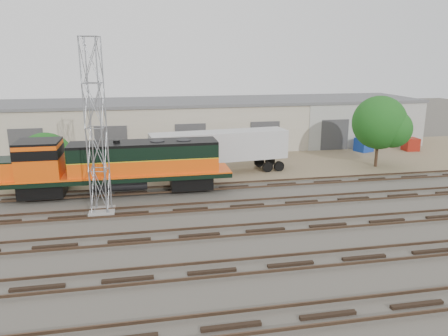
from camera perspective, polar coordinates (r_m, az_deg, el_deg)
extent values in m
plane|color=#47423A|center=(28.57, -4.06, -6.53)|extent=(140.00, 140.00, 0.00)
cube|color=#726047|center=(42.84, -6.53, 0.61)|extent=(80.00, 16.00, 0.02)
cube|color=black|center=(17.97, 0.95, -19.98)|extent=(80.00, 2.40, 0.14)
cube|color=#4C3828|center=(17.29, 1.50, -20.98)|extent=(80.00, 0.08, 0.14)
cube|color=#4C3828|center=(18.51, 0.44, -18.33)|extent=(80.00, 0.08, 0.14)
cube|color=black|center=(21.76, -1.57, -13.37)|extent=(80.00, 2.40, 0.14)
cube|color=#4C3828|center=(21.04, -1.22, -13.97)|extent=(80.00, 0.08, 0.14)
cube|color=#4C3828|center=(22.36, -1.89, -12.17)|extent=(80.00, 0.08, 0.14)
cube|color=black|center=(25.78, -3.23, -8.75)|extent=(80.00, 2.40, 0.14)
cube|color=#4C3828|center=(25.04, -3.00, -9.13)|extent=(80.00, 0.08, 0.14)
cube|color=#4C3828|center=(26.41, -3.46, -7.84)|extent=(80.00, 0.08, 0.14)
cube|color=black|center=(29.94, -4.42, -5.39)|extent=(80.00, 2.40, 0.14)
cube|color=#4C3828|center=(29.19, -4.25, -5.63)|extent=(80.00, 0.08, 0.14)
cube|color=#4C3828|center=(30.59, -4.59, -4.67)|extent=(80.00, 0.08, 0.14)
cube|color=black|center=(34.18, -5.30, -2.86)|extent=(80.00, 2.40, 0.14)
cube|color=#4C3828|center=(33.43, -5.17, -3.01)|extent=(80.00, 0.08, 0.14)
cube|color=#4C3828|center=(34.85, -5.43, -2.27)|extent=(80.00, 0.08, 0.14)
cube|color=#BFB59F|center=(50.18, -7.36, 5.53)|extent=(58.00, 10.00, 5.00)
cube|color=#59595B|center=(49.84, -7.46, 8.54)|extent=(58.40, 10.40, 0.30)
cube|color=#999993|center=(51.61, 18.33, 5.17)|extent=(14.00, 0.10, 5.00)
cube|color=#333335|center=(46.53, -24.36, 2.64)|extent=(3.20, 0.12, 3.40)
cube|color=#333335|center=(45.33, -14.48, 3.20)|extent=(3.20, 0.12, 3.40)
cube|color=#333335|center=(45.52, -4.38, 3.67)|extent=(3.20, 0.12, 3.40)
cube|color=#333335|center=(47.09, 5.36, 4.01)|extent=(3.20, 0.12, 3.40)
cube|color=#333335|center=(49.91, 14.23, 4.23)|extent=(3.20, 0.12, 3.40)
cube|color=black|center=(34.60, -22.58, -2.51)|extent=(3.17, 2.38, 0.99)
cube|color=black|center=(34.04, -4.33, -1.67)|extent=(3.17, 2.38, 0.99)
cube|color=black|center=(33.70, -13.59, -1.03)|extent=(16.84, 2.97, 0.35)
cylinder|color=black|center=(33.87, -13.53, -2.04)|extent=(4.16, 1.09, 1.09)
cube|color=#EA4F0B|center=(33.46, -10.29, 0.40)|extent=(10.90, 2.58, 1.19)
cube|color=black|center=(33.22, -10.37, 2.22)|extent=(10.90, 2.58, 0.99)
cube|color=black|center=(33.10, -10.42, 3.22)|extent=(10.90, 2.58, 0.20)
cube|color=#EA4F0B|center=(34.07, -22.92, 0.92)|extent=(2.97, 2.97, 2.58)
cube|color=black|center=(33.80, -23.15, 3.17)|extent=(2.97, 2.97, 0.16)
cube|color=#EA4F0B|center=(34.76, -26.49, -0.23)|extent=(1.59, 2.38, 1.39)
cube|color=gray|center=(30.52, -15.62, -5.45)|extent=(1.67, 1.67, 0.20)
cylinder|color=gray|center=(29.68, -17.28, 5.22)|extent=(0.08, 0.08, 11.16)
cylinder|color=gray|center=(29.59, -15.31, 5.33)|extent=(0.08, 0.08, 11.16)
cylinder|color=gray|center=(28.68, -17.49, 4.89)|extent=(0.08, 0.08, 11.16)
cylinder|color=gray|center=(28.58, -15.44, 5.01)|extent=(0.08, 0.08, 11.16)
cube|color=#BCBCBC|center=(38.56, -0.60, 2.91)|extent=(12.38, 3.76, 2.53)
cube|color=black|center=(40.60, 5.88, 0.52)|extent=(2.49, 2.58, 0.94)
cube|color=black|center=(37.05, -7.13, -0.66)|extent=(0.14, 0.14, 1.22)
cube|color=black|center=(38.84, -7.63, 0.03)|extent=(0.14, 0.14, 1.22)
cube|color=#16399A|center=(50.13, 17.79, 2.91)|extent=(2.01, 1.94, 1.50)
cube|color=maroon|center=(52.39, 23.19, 2.85)|extent=(1.53, 1.43, 1.40)
cylinder|color=#382619|center=(38.33, -21.97, -1.74)|extent=(0.31, 0.31, 0.41)
sphere|color=#164914|center=(37.90, -22.22, 0.88)|extent=(4.55, 4.55, 4.55)
sphere|color=#164914|center=(37.18, -20.98, 0.02)|extent=(3.19, 3.19, 3.19)
cylinder|color=#382619|center=(43.53, 19.29, 1.76)|extent=(0.29, 0.29, 2.47)
sphere|color=#164914|center=(43.01, 19.62, 5.62)|extent=(4.95, 4.95, 4.95)
sphere|color=#164914|center=(42.97, 21.20, 4.80)|extent=(3.46, 3.46, 3.46)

